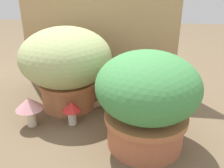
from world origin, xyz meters
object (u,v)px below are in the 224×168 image
grass_planter (66,63)px  mushroom_ornament_pink (29,105)px  mushroom_ornament_red (71,109)px  leafy_planter (147,98)px  cat (134,87)px

grass_planter → mushroom_ornament_pink: size_ratio=3.19×
grass_planter → mushroom_ornament_red: grass_planter is taller
grass_planter → mushroom_ornament_pink: grass_planter is taller
grass_planter → leafy_planter: (0.41, -0.28, -0.03)m
grass_planter → cat: (0.35, 0.02, -0.12)m
cat → mushroom_ornament_red: 0.35m
leafy_planter → cat: (-0.06, 0.30, -0.09)m
grass_planter → mushroom_ornament_red: size_ratio=4.01×
cat → mushroom_ornament_red: cat is taller
leafy_planter → mushroom_ornament_red: size_ratio=3.48×
mushroom_ornament_red → cat: bearing=35.1°
mushroom_ornament_red → mushroom_ornament_pink: size_ratio=0.79×
leafy_planter → cat: 0.32m
mushroom_ornament_red → mushroom_ornament_pink: 0.19m
cat → mushroom_ornament_red: (-0.28, -0.20, -0.04)m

